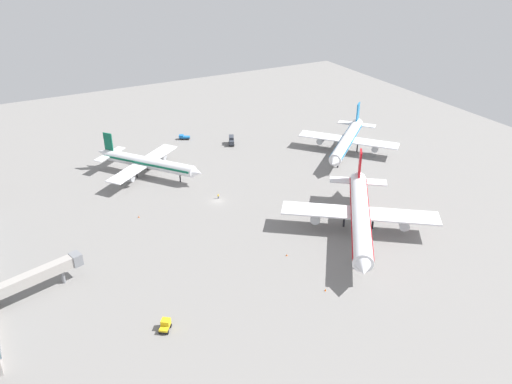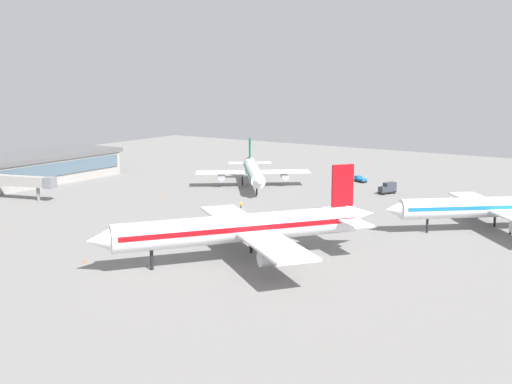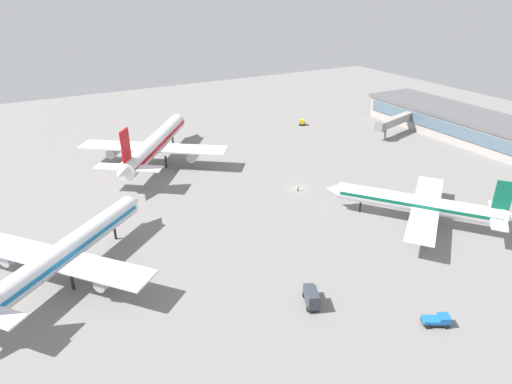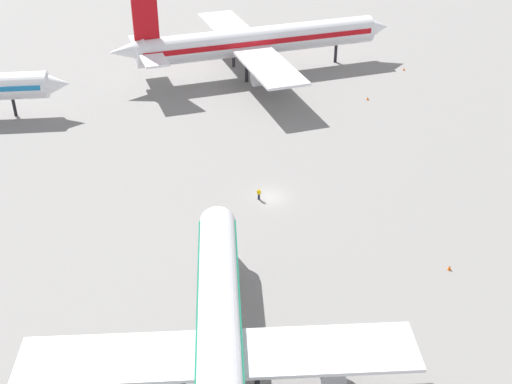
{
  "view_description": "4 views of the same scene",
  "coord_description": "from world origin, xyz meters",
  "px_view_note": "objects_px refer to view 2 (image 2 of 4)",
  "views": [
    {
      "loc": [
        134.97,
        -57.38,
        79.74
      ],
      "look_at": [
        11.74,
        8.04,
        6.71
      ],
      "focal_mm": 35.8,
      "sensor_mm": 36.0,
      "label": 1
    },
    {
      "loc": [
        133.68,
        95.14,
        34.93
      ],
      "look_at": [
        3.19,
        8.64,
        5.81
      ],
      "focal_mm": 45.26,
      "sensor_mm": 36.0,
      "label": 2
    },
    {
      "loc": [
        -92.36,
        63.93,
        51.89
      ],
      "look_at": [
        -2.99,
        14.81,
        3.56
      ],
      "focal_mm": 31.43,
      "sensor_mm": 36.0,
      "label": 3
    },
    {
      "loc": [
        -62.92,
        -41.11,
        46.6
      ],
      "look_at": [
        -5.96,
        -1.78,
        4.38
      ],
      "focal_mm": 45.71,
      "sensor_mm": 36.0,
      "label": 4
    }
  ],
  "objects_px": {
    "catering_truck": "(388,188)",
    "ground_crew_worker": "(241,205)",
    "airplane_distant": "(243,228)",
    "airplane_taxiing": "(492,207)",
    "pushback_tractor": "(360,179)",
    "safety_cone_near_gate": "(164,196)",
    "airplane_at_gate": "(253,171)",
    "safety_cone_mid_apron": "(85,261)",
    "safety_cone_far_side": "(147,241)"
  },
  "relations": [
    {
      "from": "safety_cone_mid_apron",
      "to": "safety_cone_far_side",
      "type": "height_order",
      "value": "same"
    },
    {
      "from": "airplane_distant",
      "to": "catering_truck",
      "type": "relative_size",
      "value": 8.19
    },
    {
      "from": "airplane_taxiing",
      "to": "airplane_distant",
      "type": "xyz_separation_m",
      "value": [
        49.76,
        -33.16,
        0.86
      ]
    },
    {
      "from": "airplane_distant",
      "to": "safety_cone_mid_apron",
      "type": "distance_m",
      "value": 30.07
    },
    {
      "from": "airplane_at_gate",
      "to": "catering_truck",
      "type": "relative_size",
      "value": 6.33
    },
    {
      "from": "airplane_taxiing",
      "to": "ground_crew_worker",
      "type": "height_order",
      "value": "airplane_taxiing"
    },
    {
      "from": "airplane_at_gate",
      "to": "catering_truck",
      "type": "height_order",
      "value": "airplane_at_gate"
    },
    {
      "from": "catering_truck",
      "to": "safety_cone_far_side",
      "type": "distance_m",
      "value": 82.0
    },
    {
      "from": "airplane_taxiing",
      "to": "airplane_at_gate",
      "type": "bearing_deg",
      "value": -53.46
    },
    {
      "from": "airplane_distant",
      "to": "safety_cone_far_side",
      "type": "bearing_deg",
      "value": -53.27
    },
    {
      "from": "pushback_tractor",
      "to": "safety_cone_far_side",
      "type": "relative_size",
      "value": 7.95
    },
    {
      "from": "airplane_at_gate",
      "to": "airplane_distant",
      "type": "bearing_deg",
      "value": -5.63
    },
    {
      "from": "ground_crew_worker",
      "to": "safety_cone_near_gate",
      "type": "height_order",
      "value": "ground_crew_worker"
    },
    {
      "from": "airplane_at_gate",
      "to": "airplane_taxiing",
      "type": "height_order",
      "value": "airplane_taxiing"
    },
    {
      "from": "pushback_tractor",
      "to": "safety_cone_mid_apron",
      "type": "relative_size",
      "value": 7.95
    },
    {
      "from": "safety_cone_mid_apron",
      "to": "ground_crew_worker",
      "type": "bearing_deg",
      "value": -176.32
    },
    {
      "from": "airplane_distant",
      "to": "safety_cone_near_gate",
      "type": "xyz_separation_m",
      "value": [
        -38.87,
        -54.01,
        -5.97
      ]
    },
    {
      "from": "catering_truck",
      "to": "ground_crew_worker",
      "type": "distance_m",
      "value": 47.05
    },
    {
      "from": "catering_truck",
      "to": "safety_cone_mid_apron",
      "type": "relative_size",
      "value": 9.81
    },
    {
      "from": "airplane_taxiing",
      "to": "safety_cone_far_side",
      "type": "bearing_deg",
      "value": 0.22
    },
    {
      "from": "airplane_distant",
      "to": "catering_truck",
      "type": "height_order",
      "value": "airplane_distant"
    },
    {
      "from": "airplane_at_gate",
      "to": "airplane_taxiing",
      "type": "distance_m",
      "value": 77.37
    },
    {
      "from": "catering_truck",
      "to": "safety_cone_mid_apron",
      "type": "distance_m",
      "value": 98.71
    },
    {
      "from": "safety_cone_mid_apron",
      "to": "pushback_tractor",
      "type": "bearing_deg",
      "value": 177.32
    },
    {
      "from": "airplane_taxiing",
      "to": "airplane_distant",
      "type": "height_order",
      "value": "airplane_distant"
    },
    {
      "from": "airplane_at_gate",
      "to": "pushback_tractor",
      "type": "height_order",
      "value": "airplane_at_gate"
    },
    {
      "from": "airplane_at_gate",
      "to": "ground_crew_worker",
      "type": "bearing_deg",
      "value": -9.98
    },
    {
      "from": "airplane_taxiing",
      "to": "catering_truck",
      "type": "relative_size",
      "value": 6.82
    },
    {
      "from": "pushback_tractor",
      "to": "safety_cone_near_gate",
      "type": "height_order",
      "value": "pushback_tractor"
    },
    {
      "from": "catering_truck",
      "to": "safety_cone_near_gate",
      "type": "bearing_deg",
      "value": -27.57
    },
    {
      "from": "airplane_taxiing",
      "to": "safety_cone_near_gate",
      "type": "distance_m",
      "value": 87.99
    },
    {
      "from": "airplane_taxiing",
      "to": "pushback_tractor",
      "type": "bearing_deg",
      "value": -80.89
    },
    {
      "from": "pushback_tractor",
      "to": "airplane_distant",
      "type": "bearing_deg",
      "value": 130.17
    },
    {
      "from": "airplane_at_gate",
      "to": "pushback_tractor",
      "type": "relative_size",
      "value": 7.81
    },
    {
      "from": "catering_truck",
      "to": "ground_crew_worker",
      "type": "relative_size",
      "value": 3.53
    },
    {
      "from": "pushback_tractor",
      "to": "ground_crew_worker",
      "type": "relative_size",
      "value": 2.86
    },
    {
      "from": "airplane_taxiing",
      "to": "ground_crew_worker",
      "type": "xyz_separation_m",
      "value": [
        11.07,
        -60.51,
        -4.57
      ]
    },
    {
      "from": "ground_crew_worker",
      "to": "safety_cone_mid_apron",
      "type": "xyz_separation_m",
      "value": [
        56.16,
        3.61,
        -0.55
      ]
    },
    {
      "from": "airplane_distant",
      "to": "safety_cone_mid_apron",
      "type": "relative_size",
      "value": 80.4
    },
    {
      "from": "ground_crew_worker",
      "to": "safety_cone_mid_apron",
      "type": "bearing_deg",
      "value": 159.12
    },
    {
      "from": "airplane_distant",
      "to": "safety_cone_near_gate",
      "type": "distance_m",
      "value": 66.81
    },
    {
      "from": "airplane_at_gate",
      "to": "pushback_tractor",
      "type": "distance_m",
      "value": 35.88
    },
    {
      "from": "airplane_distant",
      "to": "ground_crew_worker",
      "type": "relative_size",
      "value": 28.89
    },
    {
      "from": "airplane_taxiing",
      "to": "safety_cone_far_side",
      "type": "xyz_separation_m",
      "value": [
        49.9,
        -57.55,
        -5.11
      ]
    },
    {
      "from": "airplane_distant",
      "to": "pushback_tractor",
      "type": "xyz_separation_m",
      "value": [
        -93.44,
        -18.54,
        -5.3
      ]
    },
    {
      "from": "safety_cone_far_side",
      "to": "safety_cone_mid_apron",
      "type": "bearing_deg",
      "value": 2.16
    },
    {
      "from": "airplane_taxiing",
      "to": "safety_cone_mid_apron",
      "type": "relative_size",
      "value": 66.93
    },
    {
      "from": "airplane_taxiing",
      "to": "catering_truck",
      "type": "height_order",
      "value": "airplane_taxiing"
    },
    {
      "from": "airplane_at_gate",
      "to": "catering_truck",
      "type": "xyz_separation_m",
      "value": [
        -12.23,
        39.08,
        -3.21
      ]
    },
    {
      "from": "safety_cone_mid_apron",
      "to": "safety_cone_near_gate",
      "type": "bearing_deg",
      "value": -151.75
    }
  ]
}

